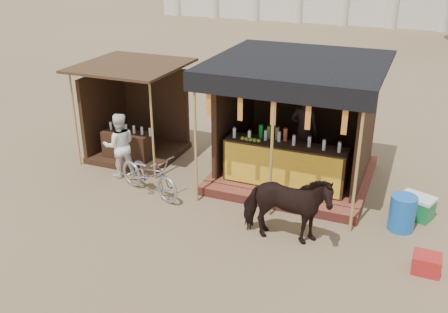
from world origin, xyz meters
TOP-DOWN VIEW (x-y plane):
  - ground at (0.00, 0.00)m, footprint 120.00×120.00m
  - main_stall at (1.01, 3.36)m, footprint 3.60×3.61m
  - secondary_stall at (-3.17, 3.24)m, footprint 2.40×2.40m
  - cow at (1.54, 0.76)m, footprint 1.72×0.92m
  - motorbike at (-1.68, 1.45)m, footprint 1.88×1.17m
  - bystander at (-2.75, 2.00)m, footprint 0.94×0.91m
  - blue_barrel at (3.47, 2.00)m, footprint 0.49×0.49m
  - red_crate at (3.97, 0.76)m, footprint 0.45×0.39m
  - cooler at (3.71, 2.60)m, footprint 0.76×0.65m

SIDE VIEW (x-z plane):
  - ground at x=0.00m, z-range 0.00..0.00m
  - red_crate at x=3.97m, z-range 0.00..0.32m
  - cooler at x=3.71m, z-range 0.00..0.46m
  - blue_barrel at x=3.47m, z-range 0.00..0.70m
  - motorbike at x=-1.68m, z-range 0.00..0.93m
  - cow at x=1.54m, z-range 0.00..1.39m
  - bystander at x=-2.75m, z-range 0.00..1.53m
  - secondary_stall at x=-3.17m, z-range -0.34..2.04m
  - main_stall at x=1.01m, z-range -0.36..2.42m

